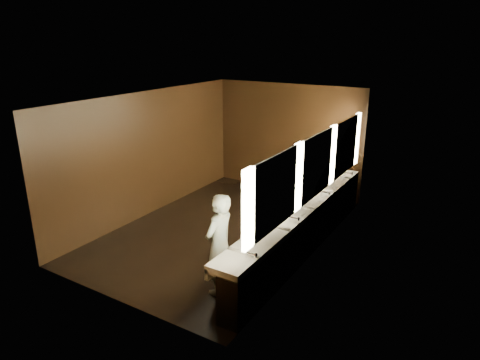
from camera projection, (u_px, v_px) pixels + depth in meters
The scene contains 10 objects.
floor at pixel (224, 230), 9.10m from camera, with size 6.00×6.00×0.00m, color black.
ceiling at pixel (223, 98), 8.20m from camera, with size 4.00×6.00×0.02m, color #2D2D2B.
wall_back at pixel (287, 138), 11.08m from camera, with size 4.00×0.02×2.80m, color black.
wall_front at pixel (110, 219), 6.23m from camera, with size 4.00×0.02×2.80m, color black.
wall_left at pixel (150, 154), 9.64m from camera, with size 0.02×6.00×2.80m, color black.
wall_right at pixel (317, 184), 7.67m from camera, with size 0.02×6.00×2.80m, color black.
sink_counter at pixel (303, 227), 8.06m from camera, with size 0.55×5.40×1.01m.
mirror_band at pixel (317, 165), 7.56m from camera, with size 0.06×5.03×1.15m.
person at pixel (219, 244), 6.68m from camera, with size 0.61×0.40×1.67m, color #92C1DA.
trash_bin at pixel (237, 286), 6.58m from camera, with size 0.35×0.35×0.54m, color black.
Camera 1 is at (4.59, -6.90, 3.93)m, focal length 32.00 mm.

